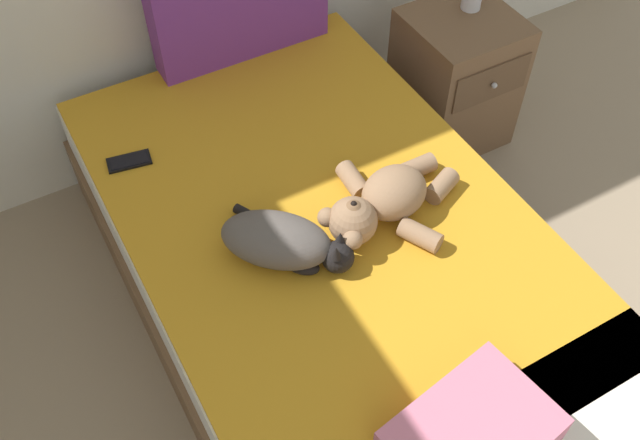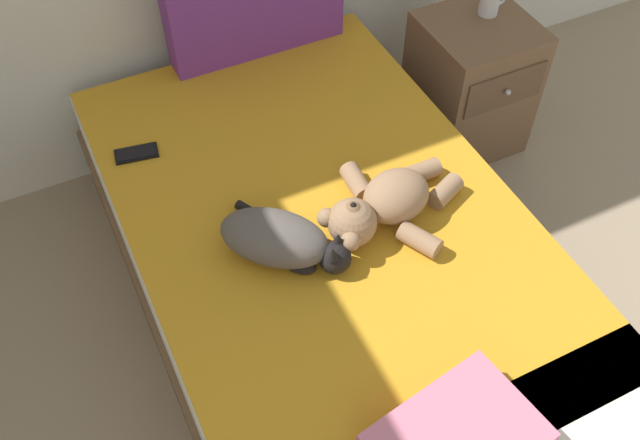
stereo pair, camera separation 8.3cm
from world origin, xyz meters
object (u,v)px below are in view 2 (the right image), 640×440
Objects in this scene: cell_phone at (136,153)px; mug at (490,3)px; bed at (330,272)px; cat at (280,240)px; teddy_bear at (384,205)px; nightstand at (470,85)px; patterned_cushion at (255,3)px.

mug is (1.50, 0.07, 0.12)m from cell_phone.
cat reaches higher than bed.
mug is at bearing 38.81° from teddy_bear.
mug is at bearing 32.23° from bed.
cell_phone is 1.32× the size of mug.
bed is 0.39m from cat.
cat is 1.40m from mug.
teddy_bear is 0.86× the size of nightstand.
patterned_cushion reaches higher than cat.
teddy_bear reaches higher than bed.
mug is (1.03, 0.65, 0.39)m from bed.
patterned_cushion is at bearing 161.31° from mug.
nightstand is at bearing 28.70° from cat.
cat is 0.35m from teddy_bear.
teddy_bear is 4.28× the size of mug.
teddy_bear is (0.35, -0.01, -0.00)m from cat.
patterned_cushion reaches higher than cell_phone.
patterned_cushion is at bearing 71.19° from cat.
patterned_cushion is 1.05m from cat.
mug reaches higher than cat.
mug is (1.22, 0.69, 0.06)m from cat.
bed is 3.46× the size of nightstand.
teddy_bear is at bearing -141.19° from mug.
patterned_cushion is 0.99m from nightstand.
bed is at bearing -147.77° from mug.
patterned_cushion is at bearing 156.28° from nightstand.
cell_phone is at bearing -177.14° from mug.
bed is 17.23× the size of mug.
cat is (-0.19, -0.04, 0.33)m from bed.
teddy_bear is 3.25× the size of cell_phone.
nightstand is at bearing -139.02° from mug.
teddy_bear is 0.89m from cell_phone.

